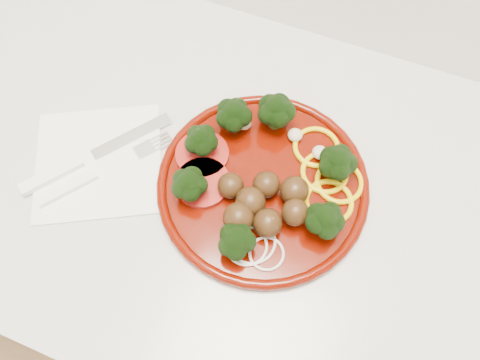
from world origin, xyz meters
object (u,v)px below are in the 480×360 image
at_px(knife, 78,163).
at_px(fork, 84,180).
at_px(plate, 262,181).
at_px(napkin, 99,162).

relative_size(knife, fork, 1.12).
xyz_separation_m(knife, fork, (0.02, -0.02, -0.00)).
relative_size(plate, napkin, 1.65).
bearing_deg(knife, plate, -39.67).
xyz_separation_m(napkin, fork, (-0.00, -0.04, 0.01)).
bearing_deg(knife, napkin, -22.66).
bearing_deg(knife, fork, -97.00).
height_order(knife, fork, knife).
bearing_deg(plate, knife, -165.77).
height_order(napkin, knife, knife).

